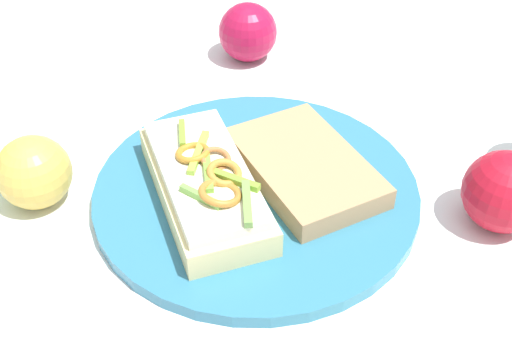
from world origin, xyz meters
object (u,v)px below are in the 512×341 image
(sandwich, at_px, (206,183))
(apple_1, at_px, (504,192))
(plate, at_px, (256,192))
(apple_2, at_px, (34,172))
(bread_slice_side, at_px, (305,167))
(apple_0, at_px, (248,32))

(sandwich, xyz_separation_m, apple_1, (-0.11, 0.24, 0.00))
(plate, relative_size, apple_1, 4.14)
(sandwich, xyz_separation_m, apple_2, (0.07, -0.14, 0.00))
(apple_2, bearing_deg, sandwich, 114.74)
(sandwich, distance_m, apple_2, 0.16)
(bread_slice_side, height_order, apple_1, apple_1)
(apple_0, distance_m, apple_2, 0.32)
(sandwich, distance_m, apple_1, 0.26)
(sandwich, bearing_deg, apple_2, 65.95)
(apple_1, distance_m, apple_2, 0.42)
(bread_slice_side, distance_m, apple_1, 0.18)
(apple_0, relative_size, apple_1, 0.97)
(apple_0, height_order, apple_2, apple_0)
(apple_0, bearing_deg, plate, 31.57)
(plate, distance_m, apple_0, 0.26)
(sandwich, bearing_deg, bread_slice_side, -89.45)
(plate, xyz_separation_m, bread_slice_side, (-0.04, 0.03, 0.02))
(bread_slice_side, bearing_deg, apple_0, -14.57)
(bread_slice_side, xyz_separation_m, apple_2, (0.14, -0.21, 0.01))
(plate, xyz_separation_m, apple_0, (-0.22, -0.13, 0.03))
(bread_slice_side, bearing_deg, sandwich, 82.33)
(sandwich, xyz_separation_m, apple_0, (-0.26, -0.10, 0.00))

